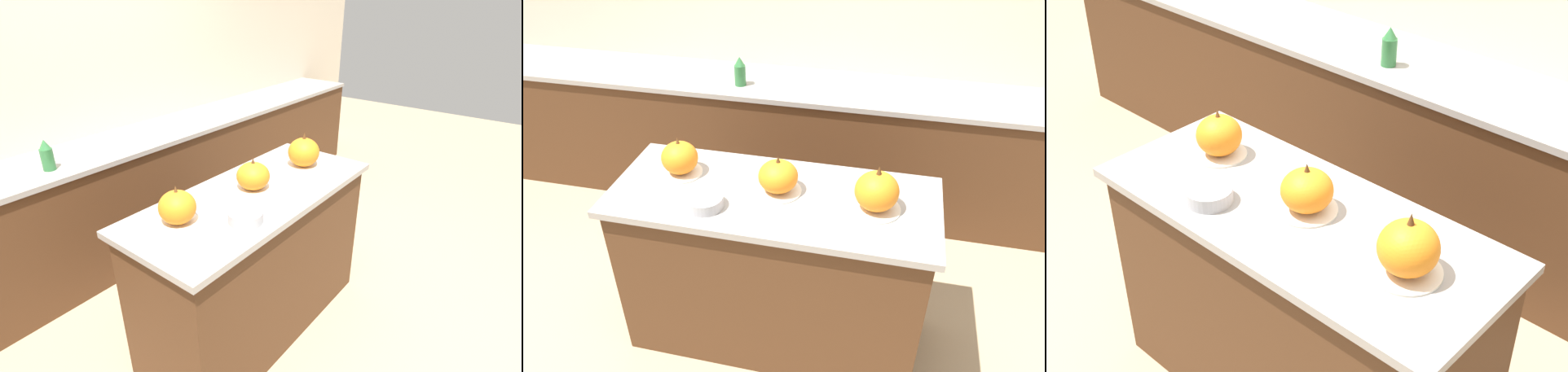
# 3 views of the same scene
# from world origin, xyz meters

# --- Properties ---
(ground_plane) EXTENTS (12.00, 12.00, 0.00)m
(ground_plane) POSITION_xyz_m (0.00, 0.00, 0.00)
(ground_plane) COLOR tan
(wall_back) EXTENTS (8.00, 0.06, 2.50)m
(wall_back) POSITION_xyz_m (0.00, 1.66, 1.25)
(wall_back) COLOR beige
(wall_back) RESTS_ON ground_plane
(kitchen_island) EXTENTS (1.53, 0.64, 0.94)m
(kitchen_island) POSITION_xyz_m (0.00, 0.00, 0.47)
(kitchen_island) COLOR #4C2D19
(kitchen_island) RESTS_ON ground_plane
(back_counter) EXTENTS (6.00, 0.60, 0.93)m
(back_counter) POSITION_xyz_m (0.00, 1.33, 0.47)
(back_counter) COLOR #4C2D19
(back_counter) RESTS_ON ground_plane
(pumpkin_cake_left) EXTENTS (0.21, 0.21, 0.20)m
(pumpkin_cake_left) POSITION_xyz_m (-0.48, 0.08, 1.02)
(pumpkin_cake_left) COLOR silver
(pumpkin_cake_left) RESTS_ON kitchen_island
(pumpkin_cake_center) EXTENTS (0.22, 0.22, 0.19)m
(pumpkin_cake_center) POSITION_xyz_m (0.02, 0.03, 1.02)
(pumpkin_cake_center) COLOR silver
(pumpkin_cake_center) RESTS_ON kitchen_island
(pumpkin_cake_right) EXTENTS (0.23, 0.23, 0.23)m
(pumpkin_cake_right) POSITION_xyz_m (0.47, -0.01, 1.03)
(pumpkin_cake_right) COLOR silver
(pumpkin_cake_right) RESTS_ON kitchen_island
(bottle_tall) EXTENTS (0.08, 0.08, 0.20)m
(bottle_tall) POSITION_xyz_m (-0.53, 1.21, 1.03)
(bottle_tall) COLOR #2D6B38
(bottle_tall) RESTS_ON back_counter
(mixing_bowl) EXTENTS (0.17, 0.17, 0.05)m
(mixing_bowl) POSITION_xyz_m (-0.27, -0.16, 0.97)
(mixing_bowl) COLOR #ADADB2
(mixing_bowl) RESTS_ON kitchen_island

